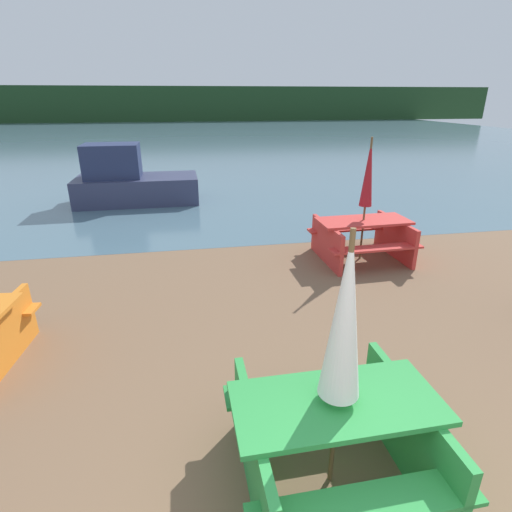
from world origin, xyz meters
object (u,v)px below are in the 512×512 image
at_px(picnic_table_green, 334,434).
at_px(umbrella_white, 345,319).
at_px(picnic_table_red, 362,236).
at_px(umbrella_crimson, 368,174).
at_px(boat, 131,182).

xyz_separation_m(picnic_table_green, umbrella_white, (0.00, 0.00, 0.99)).
distance_m(picnic_table_green, umbrella_white, 0.99).
distance_m(picnic_table_green, picnic_table_red, 4.79).
distance_m(picnic_table_red, umbrella_crimson, 1.12).
height_order(umbrella_white, boat, umbrella_white).
height_order(picnic_table_green, umbrella_crimson, umbrella_crimson).
bearing_deg(umbrella_white, boat, 104.67).
distance_m(umbrella_crimson, boat, 6.95).
height_order(picnic_table_red, boat, boat).
xyz_separation_m(picnic_table_green, umbrella_crimson, (2.13, 4.29, 1.11)).
bearing_deg(umbrella_white, umbrella_crimson, 63.64).
bearing_deg(boat, umbrella_crimson, -48.81).
xyz_separation_m(umbrella_white, umbrella_crimson, (2.13, 4.29, 0.12)).
xyz_separation_m(picnic_table_red, umbrella_white, (-2.13, -4.29, 1.00)).
bearing_deg(picnic_table_green, umbrella_crimson, 63.64).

